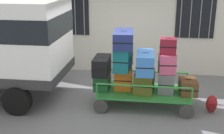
{
  "coord_description": "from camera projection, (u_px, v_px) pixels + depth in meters",
  "views": [
    {
      "loc": [
        0.86,
        -7.18,
        3.29
      ],
      "look_at": [
        -0.09,
        -0.18,
        0.99
      ],
      "focal_mm": 47.59,
      "sensor_mm": 36.0,
      "label": 1
    }
  ],
  "objects": [
    {
      "name": "ground_plane",
      "position": [
        116.0,
        101.0,
        7.89
      ],
      "size": [
        40.0,
        40.0,
        0.0
      ],
      "primitive_type": "plane",
      "color": "slate"
    },
    {
      "name": "luggage_cart",
      "position": [
        144.0,
        93.0,
        7.53
      ],
      "size": [
        2.37,
        1.25,
        0.39
      ],
      "color": "#2D8438",
      "rests_on": "ground"
    },
    {
      "name": "cart_railing",
      "position": [
        144.0,
        80.0,
        7.42
      ],
      "size": [
        2.27,
        1.12,
        0.36
      ],
      "color": "#2D8438",
      "rests_on": "luggage_cart"
    },
    {
      "name": "suitcase_left_bottom",
      "position": [
        102.0,
        81.0,
        7.59
      ],
      "size": [
        0.39,
        0.6,
        0.42
      ],
      "color": "#194C28",
      "rests_on": "luggage_cart"
    },
    {
      "name": "suitcase_left_middle",
      "position": [
        102.0,
        65.0,
        7.44
      ],
      "size": [
        0.39,
        0.78,
        0.44
      ],
      "color": "black",
      "rests_on": "suitcase_left_bottom"
    },
    {
      "name": "suitcase_midleft_bottom",
      "position": [
        123.0,
        79.0,
        7.51
      ],
      "size": [
        0.46,
        0.33,
        0.57
      ],
      "color": "orange",
      "rests_on": "luggage_cart"
    },
    {
      "name": "suitcase_midleft_middle",
      "position": [
        123.0,
        58.0,
        7.32
      ],
      "size": [
        0.44,
        0.9,
        0.56
      ],
      "color": "#0F5960",
      "rests_on": "suitcase_midleft_bottom"
    },
    {
      "name": "suitcase_midleft_top",
      "position": [
        123.0,
        39.0,
        7.15
      ],
      "size": [
        0.52,
        0.95,
        0.39
      ],
      "color": "navy",
      "rests_on": "suitcase_midleft_middle"
    },
    {
      "name": "suitcase_center_bottom",
      "position": [
        144.0,
        82.0,
        7.39
      ],
      "size": [
        0.53,
        0.74,
        0.51
      ],
      "color": "#4C5119",
      "rests_on": "luggage_cart"
    },
    {
      "name": "suitcase_center_middle",
      "position": [
        145.0,
        63.0,
        7.24
      ],
      "size": [
        0.46,
        0.92,
        0.5
      ],
      "color": "#3372C6",
      "rests_on": "suitcase_center_bottom"
    },
    {
      "name": "suitcase_midright_bottom",
      "position": [
        166.0,
        82.0,
        7.37
      ],
      "size": [
        0.4,
        0.51,
        0.52
      ],
      "color": "slate",
      "rests_on": "luggage_cart"
    },
    {
      "name": "suitcase_midright_middle",
      "position": [
        167.0,
        64.0,
        7.19
      ],
      "size": [
        0.44,
        0.41,
        0.48
      ],
      "color": "#CC4C72",
      "rests_on": "suitcase_midright_bottom"
    },
    {
      "name": "suitcase_midright_top",
      "position": [
        168.0,
        46.0,
        7.09
      ],
      "size": [
        0.41,
        0.31,
        0.38
      ],
      "color": "maroon",
      "rests_on": "suitcase_midright_middle"
    },
    {
      "name": "suitcase_right_bottom",
      "position": [
        188.0,
        87.0,
        7.29
      ],
      "size": [
        0.45,
        0.6,
        0.37
      ],
      "color": "brown",
      "rests_on": "luggage_cart"
    },
    {
      "name": "backpack",
      "position": [
        212.0,
        104.0,
        7.18
      ],
      "size": [
        0.27,
        0.22,
        0.44
      ],
      "color": "maroon",
      "rests_on": "ground"
    }
  ]
}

